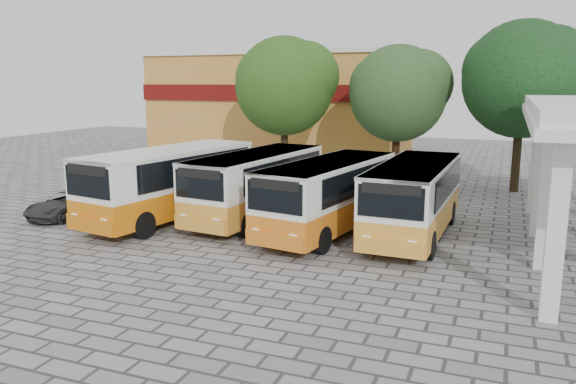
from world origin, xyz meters
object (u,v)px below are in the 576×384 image
at_px(bus_centre_right, 329,192).
at_px(parked_car, 68,204).
at_px(bus_centre_left, 256,182).
at_px(bus_far_left, 170,179).
at_px(bus_far_right, 414,195).

relative_size(bus_centre_right, parked_car, 2.06).
bearing_deg(parked_car, bus_centre_left, 20.31).
bearing_deg(parked_car, bus_centre_right, 10.49).
bearing_deg(bus_far_left, bus_far_right, 16.14).
distance_m(bus_centre_right, bus_far_right, 3.35).
bearing_deg(parked_car, bus_far_left, 16.43).
height_order(bus_far_left, bus_centre_right, bus_far_left).
relative_size(bus_far_right, parked_car, 2.01).
bearing_deg(parked_car, bus_far_right, 11.26).
relative_size(bus_far_left, bus_centre_left, 1.08).
bearing_deg(bus_centre_right, bus_far_left, -166.68).
distance_m(bus_far_right, parked_car, 15.32).
bearing_deg(bus_centre_left, bus_centre_right, -8.40).
height_order(bus_centre_right, parked_car, bus_centre_right).
bearing_deg(bus_far_right, bus_far_left, -171.84).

